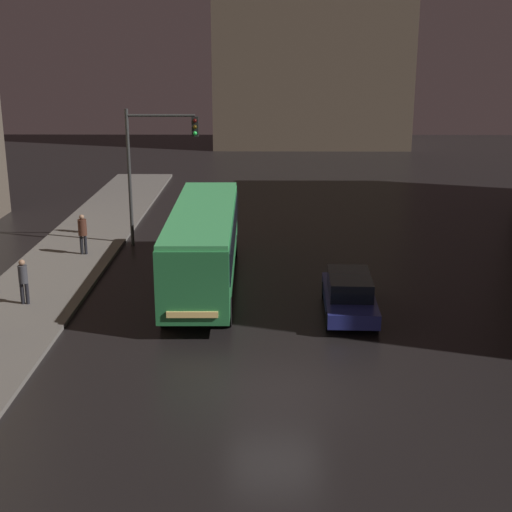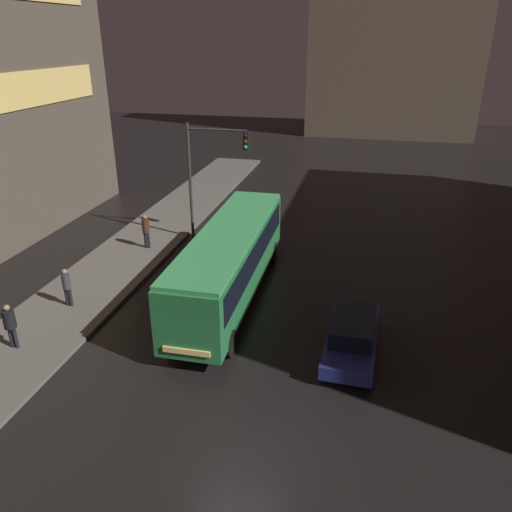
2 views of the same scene
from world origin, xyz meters
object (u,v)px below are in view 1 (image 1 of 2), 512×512
at_px(bus_near, 204,239).
at_px(car_taxi, 349,294).
at_px(pedestrian_near, 23,279).
at_px(traffic_light_main, 153,155).
at_px(pedestrian_mid, 83,231).

distance_m(bus_near, car_taxi, 6.22).
xyz_separation_m(pedestrian_near, traffic_light_main, (3.51, 8.46, 3.22)).
xyz_separation_m(bus_near, traffic_light_main, (-2.78, 6.00, 2.38)).
relative_size(car_taxi, pedestrian_near, 2.80).
height_order(pedestrian_near, pedestrian_mid, pedestrian_mid).
bearing_deg(pedestrian_mid, traffic_light_main, -53.21).
height_order(bus_near, car_taxi, bus_near).
bearing_deg(pedestrian_mid, pedestrian_near, 177.94).
bearing_deg(pedestrian_near, traffic_light_main, 72.73).
distance_m(bus_near, traffic_light_main, 7.03).
bearing_deg(pedestrian_mid, car_taxi, -119.37).
distance_m(pedestrian_mid, traffic_light_main, 4.72).
xyz_separation_m(bus_near, car_taxi, (5.34, -2.96, -1.20)).
distance_m(car_taxi, traffic_light_main, 12.62).
xyz_separation_m(pedestrian_near, pedestrian_mid, (0.56, 6.47, 0.13)).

